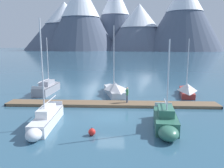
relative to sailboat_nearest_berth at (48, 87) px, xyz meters
The scene contains 14 objects.
ground_plane 13.85m from the sailboat_nearest_berth, 50.09° to the right, with size 700.00×700.00×0.00m, color #335B75.
mountain_west_summit 229.57m from the sailboat_nearest_berth, 101.76° to the left, with size 87.77×87.77×51.09m.
mountain_central_massif 205.27m from the sailboat_nearest_berth, 97.27° to the left, with size 69.32×69.32×66.99m.
mountain_shoulder_ridge 231.14m from the sailboat_nearest_berth, 87.91° to the left, with size 64.25×64.25×69.82m.
mountain_east_summit 208.40m from the sailboat_nearest_berth, 81.02° to the left, with size 71.09×71.09×45.86m.
mountain_rear_spur 206.86m from the sailboat_nearest_berth, 69.13° to the left, with size 73.61×73.61×64.41m.
dock 11.08m from the sailboat_nearest_berth, 36.68° to the right, with size 22.93×2.86×0.30m.
sailboat_nearest_berth is the anchor object (origin of this frame).
sailboat_second_berth 13.74m from the sailboat_nearest_berth, 74.35° to the right, with size 1.36×6.74×8.51m.
sailboat_mid_dock_port 9.16m from the sailboat_nearest_berth, ahead, with size 3.33×7.70×8.91m.
sailboat_mid_dock_starboard 18.90m from the sailboat_nearest_berth, 45.47° to the right, with size 2.33×6.22×6.95m.
sailboat_far_berth 18.66m from the sailboat_nearest_berth, ahead, with size 2.95×7.05×7.26m.
person_on_dock 12.40m from the sailboat_nearest_berth, 31.52° to the right, with size 0.30×0.58×1.69m.
mooring_buoy_channel_marker 16.72m from the sailboat_nearest_berth, 63.00° to the right, with size 0.53×0.53×0.61m.
Camera 1 is at (0.46, -19.95, 6.62)m, focal length 36.42 mm.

